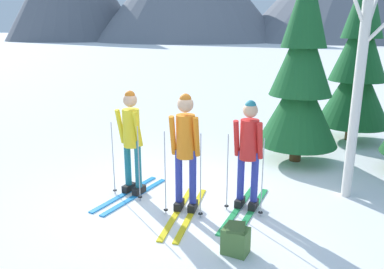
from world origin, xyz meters
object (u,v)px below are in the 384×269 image
Objects in this scene: skier_in_yellow at (131,138)px; pine_tree_mid at (358,63)px; pine_tree_far at (301,75)px; skier_in_orange at (185,148)px; birch_tree_tall at (360,73)px; skier_in_red at (248,151)px; backpack_on_snow_front at (236,240)px.

pine_tree_mid is at bearing 44.35° from skier_in_yellow.
skier_in_yellow is 0.44× the size of pine_tree_far.
pine_tree_far reaches higher than skier_in_yellow.
birch_tree_tall reaches higher than skier_in_orange.
pine_tree_far is 1.01× the size of birch_tree_tall.
pine_tree_mid reaches higher than pine_tree_far.
skier_in_yellow is at bearing 155.94° from skier_in_orange.
skier_in_yellow is 0.45× the size of birch_tree_tall.
skier_in_red is (1.93, -0.19, -0.04)m from skier_in_yellow.
skier_in_orange is (1.01, -0.45, 0.04)m from skier_in_yellow.
skier_in_yellow is 2.51m from backpack_on_snow_front.
pine_tree_far is (1.81, 2.74, 0.81)m from skier_in_orange.
skier_in_orange reaches higher than backpack_on_snow_front.
birch_tree_tall is (0.74, -1.68, 0.23)m from pine_tree_far.
skier_in_red is at bearing -118.27° from pine_tree_mid.
skier_in_red is (0.92, 0.26, -0.08)m from skier_in_orange.
skier_in_yellow is at bearing -135.65° from pine_tree_mid.
skier_in_red is 0.43× the size of pine_tree_mid.
pine_tree_far is (2.82, 2.29, 0.84)m from skier_in_yellow.
birch_tree_tall is at bearing 50.90° from backpack_on_snow_front.
skier_in_orange is 3.38m from pine_tree_far.
pine_tree_far is (-1.47, -1.90, -0.11)m from pine_tree_mid.
skier_in_orange is 0.96m from skier_in_red.
backpack_on_snow_front is at bearing -129.10° from birch_tree_tall.
backpack_on_snow_front is at bearing -38.22° from skier_in_yellow.
pine_tree_mid reaches higher than skier_in_red.
skier_in_yellow is at bearing 141.78° from backpack_on_snow_front.
pine_tree_mid reaches higher than skier_in_orange.
pine_tree_mid is 1.06× the size of pine_tree_far.
skier_in_orange is 2.95m from birch_tree_tall.
skier_in_orange is 0.46× the size of pine_tree_far.
pine_tree_far is at bearing 56.55° from skier_in_orange.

